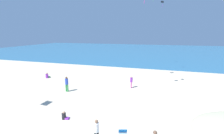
# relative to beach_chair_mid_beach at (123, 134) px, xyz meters

# --- Properties ---
(ground_plane) EXTENTS (120.00, 120.00, 0.00)m
(ground_plane) POSITION_rel_beach_chair_mid_beach_xyz_m (-2.75, 9.19, -0.22)
(ground_plane) COLOR beige
(ocean_water) EXTENTS (120.00, 60.00, 0.05)m
(ocean_water) POSITION_rel_beach_chair_mid_beach_xyz_m (-2.75, 49.40, -0.20)
(ocean_water) COLOR teal
(ocean_water) RESTS_ON ground_plane
(beach_chair_mid_beach) EXTENTS (0.68, 0.77, 0.50)m
(beach_chair_mid_beach) POSITION_rel_beach_chair_mid_beach_xyz_m (0.00, 0.00, 0.00)
(beach_chair_mid_beach) COLOR #2370B2
(beach_chair_mid_beach) RESTS_ON ground_plane
(person_1) EXTENTS (0.41, 0.41, 1.50)m
(person_1) POSITION_rel_beach_chair_mid_beach_xyz_m (-1.34, -0.93, 0.64)
(person_1) COLOR black
(person_1) RESTS_ON ground_plane
(person_4) EXTENTS (0.35, 0.35, 1.68)m
(person_4) POSITION_rel_beach_chair_mid_beach_xyz_m (-7.55, 5.77, 0.75)
(person_4) COLOR green
(person_4) RESTS_ON ground_plane
(person_5) EXTENTS (0.55, 0.35, 0.65)m
(person_5) POSITION_rel_beach_chair_mid_beach_xyz_m (-4.62, 0.79, 0.02)
(person_5) COLOR black
(person_5) RESTS_ON ground_plane
(person_6) EXTENTS (0.35, 0.35, 1.42)m
(person_6) POSITION_rel_beach_chair_mid_beach_xyz_m (-1.05, 8.95, 0.60)
(person_6) COLOR #D8599E
(person_6) RESTS_ON ground_plane
(person_7) EXTENTS (0.50, 0.69, 0.79)m
(person_7) POSITION_rel_beach_chair_mid_beach_xyz_m (-13.21, 9.61, 0.07)
(person_7) COLOR purple
(person_7) RESTS_ON ground_plane
(kite_black) EXTENTS (0.67, 0.69, 1.00)m
(kite_black) POSITION_rel_beach_chair_mid_beach_xyz_m (1.91, 17.46, 10.59)
(kite_black) COLOR black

